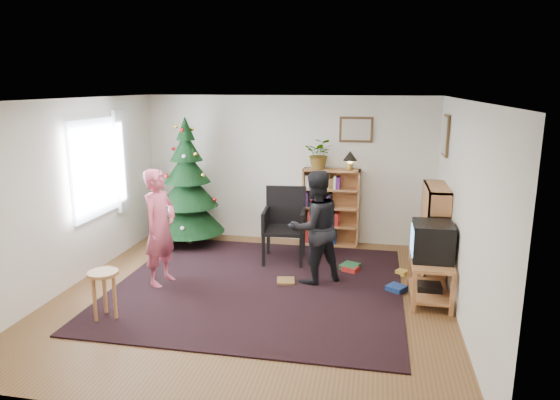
% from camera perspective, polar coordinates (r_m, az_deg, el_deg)
% --- Properties ---
extents(floor, '(5.00, 5.00, 0.00)m').
position_cam_1_polar(floor, '(6.61, -3.06, -10.83)').
color(floor, brown).
rests_on(floor, ground).
extents(ceiling, '(5.00, 5.00, 0.00)m').
position_cam_1_polar(ceiling, '(6.04, -3.35, 11.40)').
color(ceiling, white).
rests_on(ceiling, wall_back).
extents(wall_back, '(5.00, 0.02, 2.50)m').
position_cam_1_polar(wall_back, '(8.61, 0.86, 3.54)').
color(wall_back, silver).
rests_on(wall_back, floor).
extents(wall_front, '(5.00, 0.02, 2.50)m').
position_cam_1_polar(wall_front, '(3.94, -12.17, -8.43)').
color(wall_front, silver).
rests_on(wall_front, floor).
extents(wall_left, '(0.02, 5.00, 2.50)m').
position_cam_1_polar(wall_left, '(7.22, -22.81, 0.67)').
color(wall_left, silver).
rests_on(wall_left, floor).
extents(wall_right, '(0.02, 5.00, 2.50)m').
position_cam_1_polar(wall_right, '(6.11, 20.19, -1.22)').
color(wall_right, silver).
rests_on(wall_right, floor).
extents(rug, '(3.80, 3.60, 0.02)m').
position_cam_1_polar(rug, '(6.87, -2.45, -9.76)').
color(rug, black).
rests_on(rug, floor).
extents(window_pane, '(0.04, 1.20, 1.40)m').
position_cam_1_polar(window_pane, '(7.66, -20.33, 3.44)').
color(window_pane, silver).
rests_on(window_pane, wall_left).
extents(curtain, '(0.06, 0.35, 1.60)m').
position_cam_1_polar(curtain, '(8.24, -17.60, 4.27)').
color(curtain, silver).
rests_on(curtain, wall_left).
extents(picture_back, '(0.55, 0.03, 0.42)m').
position_cam_1_polar(picture_back, '(8.37, 8.70, 7.95)').
color(picture_back, '#4C3319').
rests_on(picture_back, wall_back).
extents(picture_right, '(0.03, 0.50, 0.60)m').
position_cam_1_polar(picture_right, '(7.70, 18.42, 7.01)').
color(picture_right, '#4C3319').
rests_on(picture_right, wall_right).
extents(christmas_tree, '(1.20, 1.20, 2.17)m').
position_cam_1_polar(christmas_tree, '(8.51, -10.48, 0.85)').
color(christmas_tree, '#3F2816').
rests_on(christmas_tree, rug).
extents(bookshelf_back, '(0.95, 0.30, 1.30)m').
position_cam_1_polar(bookshelf_back, '(8.47, 5.81, -0.73)').
color(bookshelf_back, '#B97342').
rests_on(bookshelf_back, floor).
extents(bookshelf_right, '(0.30, 0.95, 1.30)m').
position_cam_1_polar(bookshelf_right, '(7.40, 17.18, -3.29)').
color(bookshelf_right, '#B97342').
rests_on(bookshelf_right, floor).
extents(tv_stand, '(0.50, 0.90, 0.55)m').
position_cam_1_polar(tv_stand, '(6.62, 16.76, -8.30)').
color(tv_stand, '#B97342').
rests_on(tv_stand, floor).
extents(crt_tv, '(0.49, 0.53, 0.46)m').
position_cam_1_polar(crt_tv, '(6.47, 17.00, -4.52)').
color(crt_tv, black).
rests_on(crt_tv, tv_stand).
extents(armchair, '(0.67, 0.67, 1.14)m').
position_cam_1_polar(armchair, '(7.71, 0.65, -2.40)').
color(armchair, black).
rests_on(armchair, rug).
extents(stool, '(0.35, 0.35, 0.58)m').
position_cam_1_polar(stool, '(6.16, -19.51, -8.87)').
color(stool, '#B97342').
rests_on(stool, floor).
extents(person_standing, '(0.50, 0.65, 1.60)m').
position_cam_1_polar(person_standing, '(6.90, -13.56, -3.08)').
color(person_standing, '#C54F66').
rests_on(person_standing, rug).
extents(person_by_chair, '(0.96, 0.92, 1.56)m').
position_cam_1_polar(person_by_chair, '(6.78, 3.98, -3.16)').
color(person_by_chair, black).
rests_on(person_by_chair, rug).
extents(potted_plant, '(0.51, 0.45, 0.51)m').
position_cam_1_polar(potted_plant, '(8.32, 4.58, 5.30)').
color(potted_plant, gray).
rests_on(potted_plant, bookshelf_back).
extents(table_lamp, '(0.23, 0.23, 0.31)m').
position_cam_1_polar(table_lamp, '(8.29, 8.02, 4.87)').
color(table_lamp, '#A57F33').
rests_on(table_lamp, bookshelf_back).
extents(floor_clutter, '(1.78, 0.89, 0.08)m').
position_cam_1_polar(floor_clutter, '(7.21, 8.77, -8.51)').
color(floor_clutter, '#A51E19').
rests_on(floor_clutter, rug).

